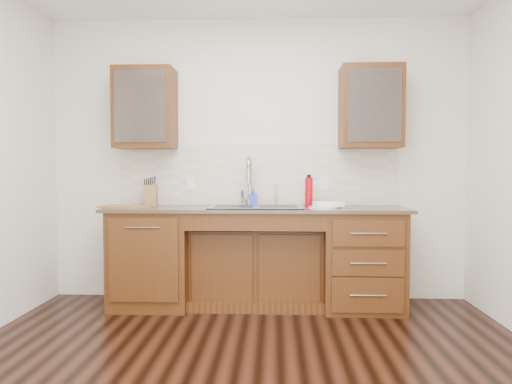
{
  "coord_description": "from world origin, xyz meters",
  "views": [
    {
      "loc": [
        0.17,
        -2.69,
        1.24
      ],
      "look_at": [
        0.0,
        1.4,
        1.05
      ],
      "focal_mm": 32.0,
      "sensor_mm": 36.0,
      "label": 1
    }
  ],
  "objects_px": {
    "plate": "(323,207)",
    "knife_block": "(151,195)",
    "cutting_board": "(124,207)",
    "soap_bottle": "(253,197)",
    "water_bottle": "(309,192)"
  },
  "relations": [
    {
      "from": "water_bottle",
      "to": "knife_block",
      "type": "height_order",
      "value": "water_bottle"
    },
    {
      "from": "cutting_board",
      "to": "plate",
      "type": "bearing_deg",
      "value": -0.16
    },
    {
      "from": "soap_bottle",
      "to": "plate",
      "type": "height_order",
      "value": "soap_bottle"
    },
    {
      "from": "soap_bottle",
      "to": "water_bottle",
      "type": "relative_size",
      "value": 0.6
    },
    {
      "from": "soap_bottle",
      "to": "cutting_board",
      "type": "height_order",
      "value": "soap_bottle"
    },
    {
      "from": "plate",
      "to": "knife_block",
      "type": "relative_size",
      "value": 1.28
    },
    {
      "from": "soap_bottle",
      "to": "water_bottle",
      "type": "distance_m",
      "value": 0.53
    },
    {
      "from": "soap_bottle",
      "to": "water_bottle",
      "type": "bearing_deg",
      "value": -11.99
    },
    {
      "from": "soap_bottle",
      "to": "knife_block",
      "type": "distance_m",
      "value": 0.98
    },
    {
      "from": "water_bottle",
      "to": "plate",
      "type": "relative_size",
      "value": 1.05
    },
    {
      "from": "soap_bottle",
      "to": "cutting_board",
      "type": "relative_size",
      "value": 0.41
    },
    {
      "from": "soap_bottle",
      "to": "cutting_board",
      "type": "xyz_separation_m",
      "value": [
        -1.15,
        -0.27,
        -0.07
      ]
    },
    {
      "from": "water_bottle",
      "to": "cutting_board",
      "type": "height_order",
      "value": "water_bottle"
    },
    {
      "from": "soap_bottle",
      "to": "knife_block",
      "type": "height_order",
      "value": "knife_block"
    },
    {
      "from": "plate",
      "to": "cutting_board",
      "type": "relative_size",
      "value": 0.65
    }
  ]
}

